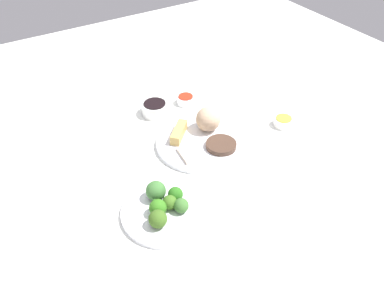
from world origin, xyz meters
The scene contains 19 objects.
tabletop centered at (0.00, 0.00, 0.01)m, with size 2.20×2.20×0.02m, color white.
main_plate centered at (0.02, 0.01, 0.03)m, with size 0.27×0.27×0.02m, color white.
rice_scoop centered at (0.06, -0.05, 0.08)m, with size 0.08×0.08×0.08m, color tan.
spring_roll centered at (0.07, 0.05, 0.05)m, with size 0.10×0.03×0.03m, color tan.
crab_rangoon_wonton centered at (-0.02, 0.07, 0.04)m, with size 0.08×0.06×0.01m, color beige.
stir_fry_heap centered at (-0.04, -0.03, 0.04)m, with size 0.09×0.09×0.02m, color #463125.
broccoli_plate centered at (-0.18, 0.24, 0.03)m, with size 0.23×0.23×0.01m, color white.
broccoli_floret_0 centered at (-0.20, 0.21, 0.05)m, with size 0.04×0.04×0.04m, color #3C6D2E.
broccoli_floret_1 centered at (-0.13, 0.24, 0.06)m, with size 0.05×0.05×0.05m, color #3B6E32.
broccoli_floret_2 centered at (-0.18, 0.26, 0.06)m, with size 0.05×0.05×0.05m, color #32721C.
broccoli_floret_3 centered at (-0.16, 0.20, 0.05)m, with size 0.04×0.04×0.04m, color #276519.
broccoli_floret_5 centered at (-0.21, 0.28, 0.06)m, with size 0.05×0.05×0.05m, color #3B601E.
broccoli_floret_6 centered at (-0.18, 0.22, 0.05)m, with size 0.04×0.04×0.04m, color #3C671F.
soy_sauce_bowl centered at (0.25, 0.04, 0.04)m, with size 0.09×0.09×0.04m, color white.
soy_sauce_bowl_liquid centered at (0.25, 0.04, 0.06)m, with size 0.07×0.07×0.00m, color black.
sauce_ramekin_sweet_and_sour centered at (0.25, -0.08, 0.03)m, with size 0.06×0.06×0.03m, color white.
sauce_ramekin_sweet_and_sour_liquid centered at (0.25, -0.08, 0.05)m, with size 0.05×0.05×0.00m, color red.
sauce_ramekin_hot_mustard centered at (-0.04, -0.28, 0.03)m, with size 0.06×0.06×0.03m, color white.
sauce_ramekin_hot_mustard_liquid centered at (-0.04, -0.28, 0.05)m, with size 0.05×0.05×0.00m, color yellow.
Camera 1 is at (-0.84, 0.57, 0.83)m, focal length 38.93 mm.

